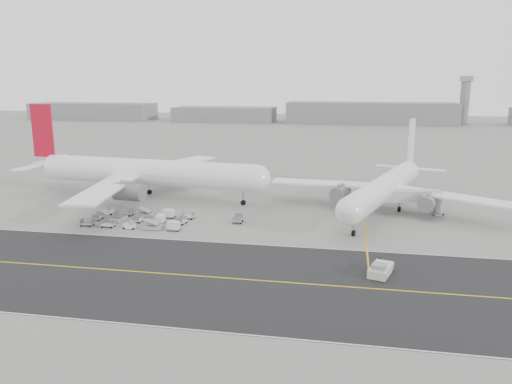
% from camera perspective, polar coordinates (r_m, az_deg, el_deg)
% --- Properties ---
extents(ground, '(700.00, 700.00, 0.00)m').
position_cam_1_polar(ground, '(92.75, -6.39, -5.18)').
color(ground, gray).
rests_on(ground, ground).
extents(taxiway, '(220.00, 59.00, 0.03)m').
position_cam_1_polar(taxiway, '(75.19, -6.67, -9.51)').
color(taxiway, '#262628').
rests_on(taxiway, ground).
extents(horizon_buildings, '(520.00, 28.00, 28.00)m').
position_cam_1_polar(horizon_buildings, '(345.60, 11.19, 7.69)').
color(horizon_buildings, gray).
rests_on(horizon_buildings, ground).
extents(control_tower, '(7.00, 7.00, 31.25)m').
position_cam_1_polar(control_tower, '(357.36, 22.75, 9.73)').
color(control_tower, gray).
rests_on(control_tower, ground).
extents(airliner_a, '(65.05, 64.04, 22.46)m').
position_cam_1_polar(airliner_a, '(124.77, -12.85, 2.25)').
color(airliner_a, white).
rests_on(airliner_a, ground).
extents(airliner_b, '(51.36, 52.34, 18.74)m').
position_cam_1_polar(airliner_b, '(113.66, 14.61, 0.62)').
color(airliner_b, white).
rests_on(airliner_b, ground).
extents(pushback_tug, '(4.17, 7.44, 2.10)m').
position_cam_1_polar(pushback_tug, '(76.93, 14.04, -8.61)').
color(pushback_tug, beige).
rests_on(pushback_tug, ground).
extents(jet_bridge, '(15.05, 5.84, 5.62)m').
position_cam_1_polar(jet_bridge, '(111.15, 17.04, -0.58)').
color(jet_bridge, gray).
rests_on(jet_bridge, ground).
extents(gse_cluster, '(25.97, 16.38, 1.90)m').
position_cam_1_polar(gse_cluster, '(104.65, -13.19, -3.37)').
color(gse_cluster, gray).
rests_on(gse_cluster, ground).
extents(stray_dolly, '(1.81, 2.84, 1.71)m').
position_cam_1_polar(stray_dolly, '(101.58, -2.08, -3.53)').
color(stray_dolly, silver).
rests_on(stray_dolly, ground).
extents(ground_crew_a, '(0.70, 0.56, 1.67)m').
position_cam_1_polar(ground_crew_a, '(80.24, 13.90, -7.73)').
color(ground_crew_a, black).
rests_on(ground_crew_a, ground).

